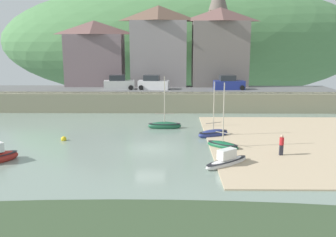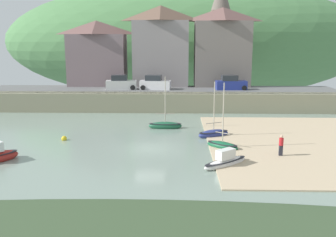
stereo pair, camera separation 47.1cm
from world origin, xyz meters
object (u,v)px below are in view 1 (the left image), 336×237
Objects in this scene: motorboat_with_cabin at (213,133)px; parked_car_end_of_row at (229,84)px; parked_car_by_wall at (153,83)px; mooring_buoy at (64,139)px; sailboat_nearest_shore at (227,161)px; sailboat_tall_mast at (165,125)px; sailboat_blue_trim at (223,145)px; church_with_spire at (218,30)px; waterfront_building_centre at (159,46)px; person_on_slipway at (282,144)px; waterfront_building_left at (95,53)px; parked_car_near_slipway at (119,83)px; waterfront_building_right at (220,47)px.

parked_car_end_of_row is (3.77, 16.49, 2.91)m from motorboat_with_cabin.
mooring_buoy is at bearing -105.44° from parked_car_by_wall.
sailboat_tall_mast is at bearing 72.87° from sailboat_nearest_shore.
sailboat_tall_mast is 8.91m from sailboat_blue_trim.
church_with_spire is 27.20m from motorboat_with_cabin.
sailboat_tall_mast is (1.22, -17.59, -7.92)m from waterfront_building_centre.
sailboat_nearest_shore is 2.32× the size of person_on_slipway.
sailboat_blue_trim is 21.76m from parked_car_by_wall.
mooring_buoy is (-13.68, -1.70, -0.15)m from motorboat_with_cabin.
mooring_buoy is (-18.30, 4.54, -0.84)m from person_on_slipway.
motorboat_with_cabin is 8.52m from sailboat_nearest_shore.
sailboat_nearest_shore is at bearing -115.89° from motorboat_with_cabin.
waterfront_building_left is 1.69× the size of sailboat_tall_mast.
waterfront_building_centre reaches higher than parked_car_near_slipway.
church_with_spire is at bearing 88.87° from waterfront_building_right.
parked_car_by_wall is at bearing 146.80° from sailboat_blue_trim.
waterfront_building_centre is at bearing 88.38° from parked_car_by_wall.
church_with_spire is at bearing 56.66° from motorboat_with_cabin.
motorboat_with_cabin reaches higher than person_on_slipway.
person_on_slipway is (10.51, -27.23, -7.23)m from waterfront_building_centre.
sailboat_nearest_shore is at bearing -55.69° from sailboat_blue_trim.
waterfront_building_centre is at bearing 62.61° from sailboat_nearest_shore.
waterfront_building_right is at bearing -91.13° from church_with_spire.
sailboat_tall_mast is (10.56, -17.59, -6.87)m from waterfront_building_left.
waterfront_building_left is at bearing 93.89° from mooring_buoy.
waterfront_building_right is 6.68m from parked_car_end_of_row.
parked_car_near_slipway is (-11.55, 20.43, 2.93)m from sailboat_blue_trim.
sailboat_blue_trim is at bearing -9.09° from mooring_buoy.
waterfront_building_right is 4.73m from church_with_spire.
person_on_slipway is (15.79, -22.73, -2.22)m from parked_car_near_slipway.
mooring_buoy is at bearing -108.96° from waterfront_building_centre.
parked_car_by_wall is (-6.88, 20.43, 2.93)m from sailboat_blue_trim.
mooring_buoy is (-16.74, -26.68, -10.44)m from church_with_spire.
motorboat_with_cabin is at bearing 133.68° from sailboat_blue_trim.
sailboat_tall_mast is 1.30× the size of parked_car_near_slipway.
waterfront_building_centre is at bearing 79.32° from motorboat_with_cabin.
waterfront_building_left is 2.23× the size of parked_car_end_of_row.
waterfront_building_centre is at bearing 142.30° from sailboat_blue_trim.
sailboat_tall_mast reaches higher than sailboat_nearest_shore.
parked_car_end_of_row is at bearing -13.33° from waterfront_building_left.
mooring_buoy is at bearing -122.11° from church_with_spire.
sailboat_nearest_shore is 26.02m from parked_car_by_wall.
parked_car_by_wall is (-0.61, -4.50, -5.01)m from waterfront_building_centre.
sailboat_nearest_shore reaches higher than mooring_buoy.
mooring_buoy is (-9.02, -5.09, -0.15)m from sailboat_tall_mast.
sailboat_blue_trim reaches higher than mooring_buoy.
church_with_spire is at bearing 122.89° from sailboat_blue_trim.
sailboat_tall_mast is at bearing 117.64° from motorboat_with_cabin.
sailboat_nearest_shore is (5.96, -29.51, -7.88)m from waterfront_building_centre.
mooring_buoy is at bearing 114.79° from sailboat_nearest_shore.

